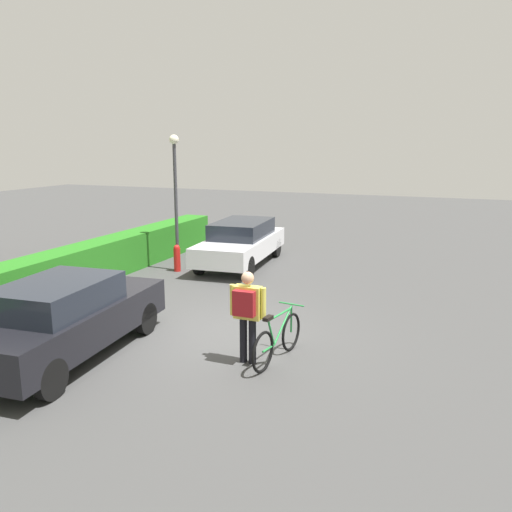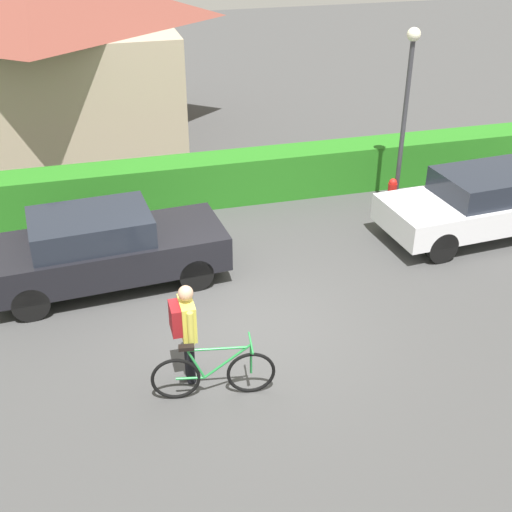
% 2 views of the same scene
% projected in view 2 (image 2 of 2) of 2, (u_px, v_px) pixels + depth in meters
% --- Properties ---
extents(ground_plane, '(60.00, 60.00, 0.00)m').
position_uv_depth(ground_plane, '(244.00, 324.00, 11.36)').
color(ground_plane, '#424242').
extents(hedge_row, '(17.15, 0.90, 1.08)m').
position_uv_depth(hedge_row, '(191.00, 182.00, 15.27)').
color(hedge_row, '#26741C').
rests_on(hedge_row, ground).
extents(house_distant, '(7.54, 6.12, 4.77)m').
position_uv_depth(house_distant, '(37.00, 51.00, 18.34)').
color(house_distant, tan).
rests_on(house_distant, ground).
extents(parked_car_near, '(4.36, 1.96, 1.46)m').
position_uv_depth(parked_car_near, '(104.00, 248.00, 12.12)').
color(parked_car_near, black).
rests_on(parked_car_near, ground).
extents(parked_car_far, '(4.58, 2.03, 1.39)m').
position_uv_depth(parked_car_far, '(489.00, 201.00, 13.91)').
color(parked_car_far, silver).
rests_on(parked_car_far, ground).
extents(bicycle, '(1.79, 0.50, 0.93)m').
position_uv_depth(bicycle, '(214.00, 374.00, 9.63)').
color(bicycle, black).
rests_on(bicycle, ground).
extents(person_rider, '(0.35, 0.66, 1.64)m').
position_uv_depth(person_rider, '(185.00, 325.00, 9.64)').
color(person_rider, black).
rests_on(person_rider, ground).
extents(street_lamp, '(0.28, 0.28, 4.02)m').
position_uv_depth(street_lamp, '(407.00, 97.00, 13.94)').
color(street_lamp, '#38383D').
rests_on(street_lamp, ground).
extents(fire_hydrant, '(0.20, 0.20, 0.81)m').
position_uv_depth(fire_hydrant, '(392.00, 195.00, 14.96)').
color(fire_hydrant, red).
rests_on(fire_hydrant, ground).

